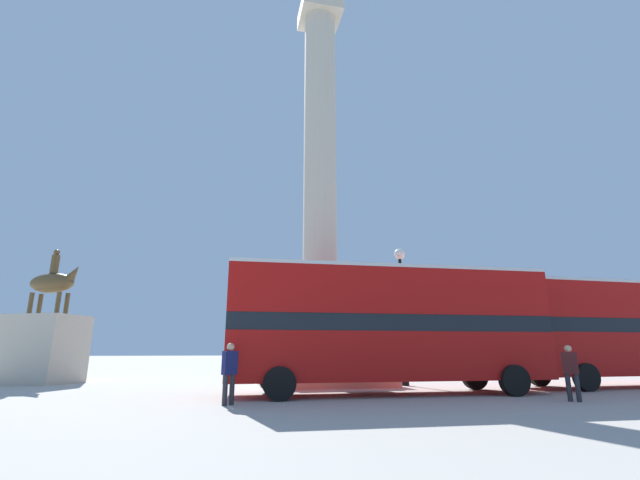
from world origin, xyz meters
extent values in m
plane|color=#ADA89E|center=(0.00, 0.00, 0.00)|extent=(200.00, 200.00, 0.00)
cube|color=#BCB29E|center=(0.00, 0.00, 0.44)|extent=(5.56, 5.56, 0.88)
cube|color=#BCB29E|center=(0.00, 0.00, 1.33)|extent=(4.00, 4.00, 0.88)
cylinder|color=#BCB29E|center=(0.00, 0.00, 10.63)|extent=(1.67, 1.67, 17.72)
cube|color=#BCB29E|center=(0.00, 0.00, 19.94)|extent=(2.26, 2.26, 0.90)
cube|color=#A80F0C|center=(1.30, -5.24, 1.29)|extent=(11.18, 2.88, 1.57)
cube|color=black|center=(1.30, -5.24, 2.35)|extent=(11.18, 2.83, 0.55)
cube|color=#A80F0C|center=(1.30, -5.24, 3.41)|extent=(11.18, 2.88, 1.57)
cube|color=silver|center=(1.30, -5.24, 4.25)|extent=(11.18, 2.88, 0.12)
cylinder|color=black|center=(5.23, -4.11, 0.50)|extent=(1.01, 0.33, 1.00)
cylinder|color=black|center=(5.15, -6.62, 0.50)|extent=(1.01, 0.33, 1.00)
cylinder|color=black|center=(-2.54, -3.85, 0.50)|extent=(1.01, 0.33, 1.00)
cylinder|color=black|center=(-2.62, -6.36, 0.50)|extent=(1.01, 0.33, 1.00)
cube|color=#A80F0C|center=(12.78, -4.41, 1.32)|extent=(11.42, 2.63, 1.64)
cube|color=black|center=(12.78, -4.41, 2.42)|extent=(11.41, 2.58, 0.55)
cube|color=#A80F0C|center=(12.78, -4.41, 3.40)|extent=(11.42, 2.63, 1.43)
cube|color=silver|center=(12.78, -4.41, 4.18)|extent=(11.42, 2.63, 0.12)
cylinder|color=black|center=(8.78, -3.24, 0.50)|extent=(1.00, 0.32, 1.00)
cylinder|color=black|center=(8.82, -5.70, 0.50)|extent=(1.00, 0.32, 1.00)
cube|color=#BCB29E|center=(-12.54, 2.86, 1.52)|extent=(3.94, 3.48, 3.05)
ellipsoid|color=brown|center=(-12.54, 2.86, 4.58)|extent=(2.55, 1.84, 0.94)
cone|color=brown|center=(-11.50, 2.39, 5.00)|extent=(1.05, 0.85, 0.99)
cylinder|color=brown|center=(-12.54, 2.86, 5.50)|extent=(0.36, 0.36, 0.90)
sphere|color=brown|center=(-12.54, 2.86, 6.09)|extent=(0.28, 0.28, 0.28)
cylinder|color=brown|center=(-11.74, 2.78, 3.58)|extent=(0.20, 0.20, 1.06)
cylinder|color=brown|center=(-11.96, 2.31, 3.58)|extent=(0.20, 0.20, 1.06)
cylinder|color=brown|center=(-13.13, 3.41, 3.58)|extent=(0.20, 0.20, 1.06)
cylinder|color=brown|center=(-13.34, 2.94, 3.58)|extent=(0.20, 0.20, 1.06)
cylinder|color=black|center=(3.33, -1.85, 0.20)|extent=(0.31, 0.31, 0.40)
cylinder|color=black|center=(3.33, -1.85, 2.74)|extent=(0.14, 0.14, 5.48)
sphere|color=white|center=(3.33, -1.85, 5.73)|extent=(0.50, 0.50, 0.50)
cylinder|color=#28282D|center=(-4.21, -7.08, 0.40)|extent=(0.14, 0.14, 0.81)
cylinder|color=#28282D|center=(-4.02, -6.93, 0.40)|extent=(0.14, 0.14, 0.81)
cube|color=#191E51|center=(-4.11, -7.00, 1.13)|extent=(0.45, 0.40, 0.64)
sphere|color=tan|center=(-4.11, -7.00, 1.56)|extent=(0.22, 0.22, 0.22)
cylinder|color=#28282D|center=(5.96, -8.39, 0.39)|extent=(0.14, 0.14, 0.79)
cylinder|color=#28282D|center=(5.79, -8.24, 0.39)|extent=(0.14, 0.14, 0.79)
cube|color=#471919|center=(5.87, -8.31, 1.10)|extent=(0.43, 0.41, 0.62)
sphere|color=tan|center=(5.87, -8.31, 1.51)|extent=(0.21, 0.21, 0.21)
camera|label=1|loc=(-4.28, -19.75, 1.48)|focal=24.00mm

